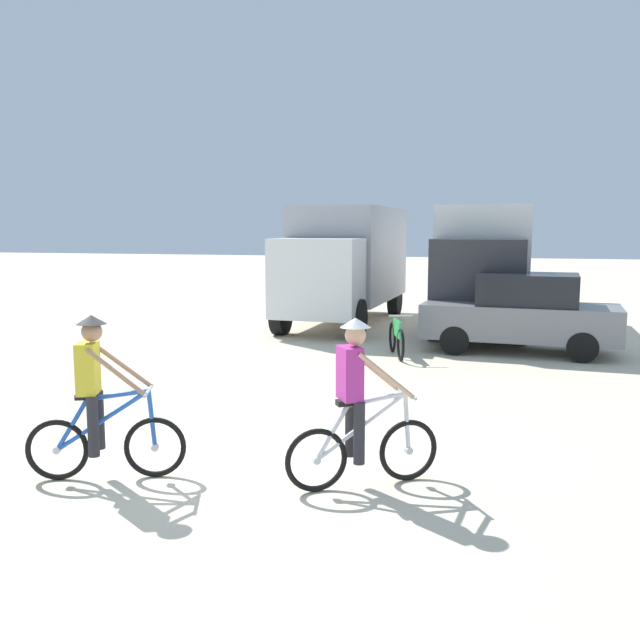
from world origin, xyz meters
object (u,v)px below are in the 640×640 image
object	(u,v)px
box_truck_white_box	(485,260)
sedan_parked	(522,313)
cyclist_orange_shirt	(99,404)
bicycle_spare	(396,338)
box_truck_grey_hauler	(346,259)
cyclist_cowboy_hat	(359,409)

from	to	relation	value
box_truck_white_box	sedan_parked	world-z (taller)	box_truck_white_box
cyclist_orange_shirt	bicycle_spare	world-z (taller)	cyclist_orange_shirt
box_truck_grey_hauler	sedan_parked	distance (m)	6.18
box_truck_white_box	sedan_parked	distance (m)	4.12
bicycle_spare	box_truck_white_box	bearing A→B (deg)	72.30
sedan_parked	box_truck_grey_hauler	bearing A→B (deg)	143.15
cyclist_cowboy_hat	bicycle_spare	bearing A→B (deg)	96.20
box_truck_grey_hauler	cyclist_cowboy_hat	bearing A→B (deg)	-75.90
sedan_parked	bicycle_spare	distance (m)	2.90
box_truck_white_box	bicycle_spare	size ratio (longest dim) A/B	4.10
box_truck_white_box	sedan_parked	bearing A→B (deg)	-76.11
box_truck_white_box	bicycle_spare	world-z (taller)	box_truck_white_box
cyclist_orange_shirt	cyclist_cowboy_hat	size ratio (longest dim) A/B	1.00
box_truck_grey_hauler	bicycle_spare	distance (m)	5.59
box_truck_white_box	cyclist_cowboy_hat	xyz separation A→B (m)	(-0.81, -12.60, -1.03)
sedan_parked	bicycle_spare	xyz separation A→B (m)	(-2.59, -1.22, -0.48)
bicycle_spare	cyclist_cowboy_hat	bearing A→B (deg)	-83.80
box_truck_white_box	cyclist_orange_shirt	bearing A→B (deg)	-105.24
box_truck_grey_hauler	cyclist_cowboy_hat	distance (m)	12.81
box_truck_white_box	cyclist_orange_shirt	distance (m)	13.66
box_truck_grey_hauler	box_truck_white_box	size ratio (longest dim) A/B	1.00
box_truck_grey_hauler	sedan_parked	size ratio (longest dim) A/B	1.58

